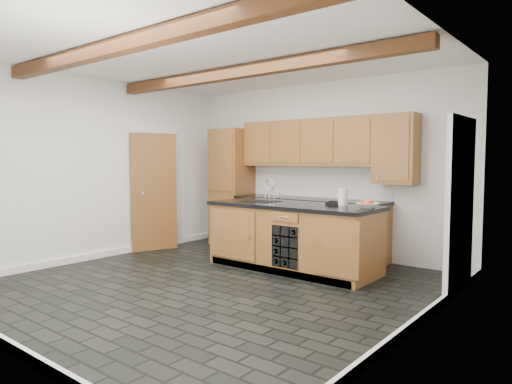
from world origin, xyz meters
The scene contains 10 objects.
ground centered at (0.00, 0.00, 0.00)m, with size 5.00×5.00×0.00m, color black.
room_shell centered at (-0.09, 0.53, 1.53)m, with size 5.01×5.00×5.00m.
back_cabinetry centered at (-0.38, 2.24, 0.98)m, with size 3.65×0.62×2.20m.
island centered at (0.31, 1.28, 0.46)m, with size 2.48×0.96×0.93m.
faucet centered at (-0.25, 1.33, 0.96)m, with size 0.45×0.40×0.34m.
kitchen_scale centered at (0.84, 1.48, 0.96)m, with size 0.20×0.13×0.06m.
fruit_bowl centered at (1.38, 1.40, 0.96)m, with size 0.28×0.28×0.07m, color white.
fruit_cluster centered at (1.38, 1.40, 1.00)m, with size 0.16×0.17×0.07m.
paper_towel centered at (0.97, 1.51, 1.05)m, with size 0.13×0.13×0.24m, color white.
mug centered at (-0.61, 2.19, 0.97)m, with size 0.09×0.09×0.08m, color white.
Camera 1 is at (3.90, -4.02, 1.54)m, focal length 32.00 mm.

